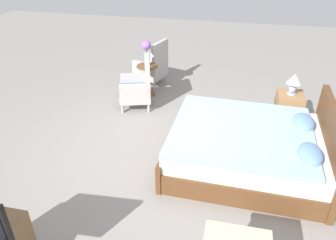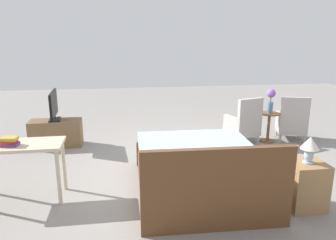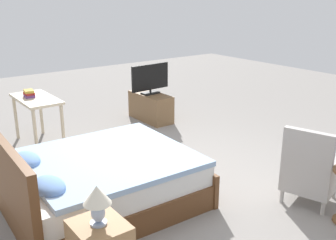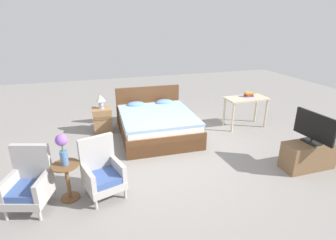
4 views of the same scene
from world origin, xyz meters
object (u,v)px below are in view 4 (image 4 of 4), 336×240
Objects in this scene: nightstand at (102,120)px; book_stack at (249,94)px; armchair_by_window_left at (29,184)px; side_table at (67,177)px; vanity_desk at (246,102)px; bed at (156,123)px; table_lamp at (101,100)px; tv_flatscreen at (314,128)px; armchair_by_window_right at (102,173)px; flower_vase at (62,146)px; tv_stand at (308,155)px.

book_stack is (3.59, -0.66, 0.52)m from nightstand.
armchair_by_window_left is 0.51m from side_table.
vanity_desk reaches higher than side_table.
nightstand is 3.69m from book_stack.
armchair_by_window_left is 4.13× the size of book_stack.
table_lamp is at bearing 153.48° from bed.
armchair_by_window_left is 5.16m from book_stack.
tv_flatscreen is at bearing -3.89° from armchair_by_window_left.
armchair_by_window_left is at bearing -179.99° from armchair_by_window_right.
armchair_by_window_right is 2.55m from nightstand.
tv_flatscreen is at bearing -90.49° from vanity_desk.
side_table is 0.51m from flower_vase.
bed is 3.21m from tv_stand.
tv_flatscreen reaches higher than tv_stand.
armchair_by_window_right is 4.23m from book_stack.
nightstand is 3.58m from vanity_desk.
side_table is 4.68m from book_stack.
armchair_by_window_left is 2.81m from nightstand.
table_lamp is (-0.00, 0.00, 0.51)m from nightstand.
armchair_by_window_right is at bearing -3.28° from side_table.
armchair_by_window_left is at bearing -176.70° from flower_vase.
armchair_by_window_left reaches higher than vanity_desk.
nightstand is 0.57× the size of vanity_desk.
side_table is at bearing 3.30° from armchair_by_window_left.
flower_vase reaches higher than tv_stand.
table_lamp is at bearing 64.87° from armchair_by_window_left.
flower_vase reaches higher than armchair_by_window_left.
flower_vase is 2.67m from nightstand.
armchair_by_window_left is at bearing -115.13° from nightstand.
side_table is at bearing -156.85° from vanity_desk.
side_table is 2.60m from nightstand.
side_table is at bearing -105.24° from nightstand.
vanity_desk is (3.66, 1.81, 0.27)m from armchair_by_window_right.
side_table is at bearing 0.00° from flower_vase.
side_table is 0.62× the size of tv_stand.
armchair_by_window_right is 1.12× the size of tv_flatscreen.
flower_vase is 4.66m from book_stack.
bed reaches higher than nightstand.
tv_flatscreen is at bearing -93.17° from book_stack.
armchair_by_window_right is at bearing -125.10° from bed.
armchair_by_window_right is at bearing 0.01° from armchair_by_window_left.
vanity_desk is at bearing -11.75° from nightstand.
tv_stand is 0.92× the size of vanity_desk.
table_lamp is 4.53m from tv_stand.
tv_stand is (3.47, -2.86, -0.04)m from nightstand.
armchair_by_window_left is 0.96× the size of tv_stand.
flower_vase is 4.21m from tv_stand.
tv_flatscreen is (3.47, -2.86, 0.50)m from nightstand.
flower_vase reaches higher than book_stack.
side_table is at bearing -134.38° from bed.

